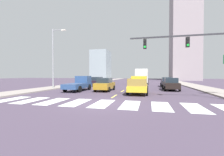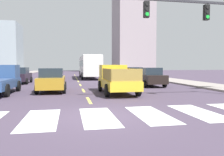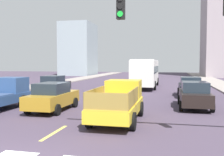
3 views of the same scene
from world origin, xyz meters
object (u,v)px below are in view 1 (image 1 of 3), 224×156
at_px(sedan_near_right, 105,84).
at_px(traffic_signal_gantry, 202,50).
at_px(sedan_far, 167,82).
at_px(sedan_near_left, 97,81).
at_px(city_bus, 142,76).
at_px(sedan_mid, 171,84).
at_px(pickup_dark, 80,84).
at_px(streetlight_left, 54,56).
at_px(pickup_stakebed, 138,85).

bearing_deg(sedan_near_right, traffic_signal_gantry, -30.40).
distance_m(sedan_near_right, traffic_signal_gantry, 11.78).
relative_size(sedan_far, sedan_near_left, 1.00).
bearing_deg(city_bus, sedan_mid, -70.54).
height_order(sedan_mid, sedan_near_right, same).
bearing_deg(sedan_near_left, traffic_signal_gantry, -46.01).
xyz_separation_m(sedan_mid, sedan_near_left, (-12.49, 5.47, 0.00)).
bearing_deg(sedan_near_right, pickup_dark, -175.37).
bearing_deg(streetlight_left, sedan_far, 24.71).
bearing_deg(sedan_near_left, sedan_far, 1.17).
height_order(pickup_dark, traffic_signal_gantry, traffic_signal_gantry).
bearing_deg(sedan_far, sedan_mid, -90.96).
relative_size(pickup_dark, sedan_near_right, 1.18).
relative_size(sedan_far, streetlight_left, 0.49).
xyz_separation_m(sedan_mid, sedan_near_right, (-8.57, -2.85, 0.00)).
height_order(pickup_dark, streetlight_left, streetlight_left).
height_order(pickup_dark, sedan_far, pickup_dark).
distance_m(pickup_stakebed, city_bus, 18.08).
distance_m(sedan_near_right, streetlight_left, 9.28).
height_order(sedan_near_left, streetlight_left, streetlight_left).
bearing_deg(pickup_dark, sedan_far, 36.57).
xyz_separation_m(pickup_dark, sedan_mid, (12.02, 3.21, -0.06)).
bearing_deg(traffic_signal_gantry, streetlight_left, 160.43).
bearing_deg(pickup_dark, traffic_signal_gantry, -21.33).
xyz_separation_m(sedan_far, traffic_signal_gantry, (1.14, -14.28, 3.33)).
xyz_separation_m(pickup_stakebed, pickup_dark, (-7.93, 1.20, -0.02)).
bearing_deg(pickup_stakebed, sedan_near_left, 132.71).
bearing_deg(pickup_dark, sedan_mid, 14.60).
relative_size(sedan_mid, streetlight_left, 0.49).
bearing_deg(pickup_stakebed, sedan_far, 69.97).
relative_size(pickup_dark, streetlight_left, 0.58).
bearing_deg(sedan_near_left, sedan_mid, -24.67).
relative_size(pickup_stakebed, city_bus, 0.48).
relative_size(sedan_far, traffic_signal_gantry, 0.50).
height_order(city_bus, sedan_mid, city_bus).
bearing_deg(streetlight_left, sedan_mid, 6.35).
distance_m(city_bus, sedan_mid, 14.37).
distance_m(pickup_dark, city_bus, 18.55).
distance_m(sedan_far, traffic_signal_gantry, 14.70).
distance_m(pickup_stakebed, sedan_far, 11.20).
relative_size(pickup_stakebed, sedan_mid, 1.18).
distance_m(pickup_dark, sedan_near_left, 8.69).
bearing_deg(sedan_mid, sedan_far, 90.60).
distance_m(sedan_far, streetlight_left, 19.17).
bearing_deg(traffic_signal_gantry, city_bus, 104.45).
relative_size(pickup_stakebed, sedan_near_left, 1.18).
xyz_separation_m(city_bus, streetlight_left, (-12.48, -15.52, 3.02)).
distance_m(pickup_dark, sedan_far, 15.25).
relative_size(pickup_stakebed, sedan_far, 1.18).
height_order(pickup_stakebed, city_bus, city_bus).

